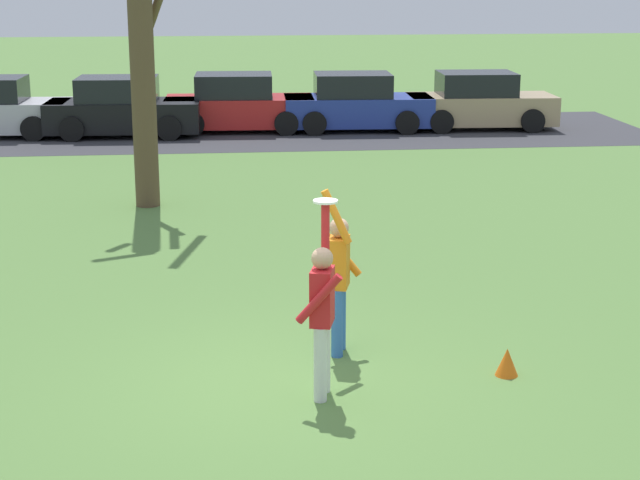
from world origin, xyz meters
TOP-DOWN VIEW (x-y plane):
  - ground_plane at (0.00, 0.00)m, footprint 120.00×120.00m
  - person_catcher at (0.31, -0.43)m, footprint 0.49×0.58m
  - person_defender at (0.64, 0.85)m, footprint 0.53×0.62m
  - frisbee_disc at (0.37, -0.21)m, footprint 0.26×0.26m
  - parked_car_black at (-3.19, 17.79)m, footprint 4.17×2.17m
  - parked_car_red at (-0.05, 18.35)m, footprint 4.17×2.17m
  - parked_car_blue at (3.25, 18.16)m, footprint 4.17×2.17m
  - parked_car_tan at (6.76, 18.11)m, footprint 4.17×2.17m
  - parking_strip at (-1.50, 17.99)m, footprint 25.63×6.40m
  - bare_tree_tall at (-2.04, 9.07)m, footprint 1.88×1.69m
  - field_cone_orange at (2.44, -0.07)m, footprint 0.26×0.26m

SIDE VIEW (x-z plane):
  - ground_plane at x=0.00m, z-range 0.00..0.00m
  - parking_strip at x=-1.50m, z-range 0.00..0.01m
  - field_cone_orange at x=2.44m, z-range 0.00..0.32m
  - parked_car_black at x=-3.19m, z-range -0.07..1.52m
  - parked_car_red at x=-0.05m, z-range -0.07..1.52m
  - parked_car_blue at x=3.25m, z-range -0.07..1.52m
  - parked_car_tan at x=6.76m, z-range -0.07..1.52m
  - person_defender at x=0.64m, z-range -0.04..2.00m
  - person_catcher at x=0.31m, z-range -0.06..2.02m
  - frisbee_disc at x=0.37m, z-range 2.08..2.10m
  - bare_tree_tall at x=-2.04m, z-range -0.11..6.95m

